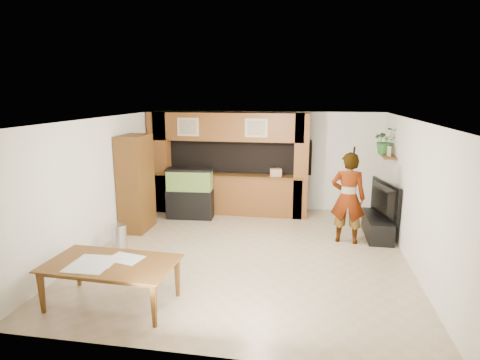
% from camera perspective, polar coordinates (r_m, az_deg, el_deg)
% --- Properties ---
extents(floor, '(6.50, 6.50, 0.00)m').
position_cam_1_polar(floor, '(8.04, 1.12, -10.19)').
color(floor, tan).
rests_on(floor, ground).
extents(ceiling, '(6.50, 6.50, 0.00)m').
position_cam_1_polar(ceiling, '(7.45, 1.20, 8.63)').
color(ceiling, white).
rests_on(ceiling, wall_back).
extents(wall_back, '(6.00, 0.00, 6.00)m').
position_cam_1_polar(wall_back, '(10.80, 3.75, 2.81)').
color(wall_back, white).
rests_on(wall_back, floor).
extents(wall_left, '(0.00, 6.50, 6.50)m').
position_cam_1_polar(wall_left, '(8.60, -19.00, -0.30)').
color(wall_left, white).
rests_on(wall_left, floor).
extents(wall_right, '(0.00, 6.50, 6.50)m').
position_cam_1_polar(wall_right, '(7.79, 23.54, -1.92)').
color(wall_right, white).
rests_on(wall_right, floor).
extents(partition, '(4.20, 0.99, 2.60)m').
position_cam_1_polar(partition, '(10.35, -1.85, 2.47)').
color(partition, brown).
rests_on(partition, floor).
extents(wall_clock, '(0.05, 0.25, 0.25)m').
position_cam_1_polar(wall_clock, '(9.36, -16.16, 4.59)').
color(wall_clock, black).
rests_on(wall_clock, wall_left).
extents(wall_shelf, '(0.25, 0.90, 0.04)m').
position_cam_1_polar(wall_shelf, '(9.56, 20.19, 3.26)').
color(wall_shelf, brown).
rests_on(wall_shelf, wall_right).
extents(pantry_cabinet, '(0.54, 0.89, 2.17)m').
position_cam_1_polar(pantry_cabinet, '(9.33, -14.58, -0.43)').
color(pantry_cabinet, brown).
rests_on(pantry_cabinet, floor).
extents(trash_can, '(0.29, 0.29, 0.53)m').
position_cam_1_polar(trash_can, '(8.37, -16.78, -7.88)').
color(trash_can, '#B2B2B7').
rests_on(trash_can, floor).
extents(aquarium, '(1.14, 0.43, 1.26)m').
position_cam_1_polar(aquarium, '(10.04, -7.13, -1.98)').
color(aquarium, black).
rests_on(aquarium, floor).
extents(tv_stand, '(0.50, 1.36, 0.45)m').
position_cam_1_polar(tv_stand, '(9.31, 18.92, -6.23)').
color(tv_stand, black).
rests_on(tv_stand, floor).
extents(television, '(0.49, 1.32, 0.76)m').
position_cam_1_polar(television, '(9.14, 19.18, -2.62)').
color(television, black).
rests_on(television, tv_stand).
extents(photo_frame, '(0.06, 0.17, 0.22)m').
position_cam_1_polar(photo_frame, '(9.38, 20.42, 3.88)').
color(photo_frame, tan).
rests_on(photo_frame, wall_shelf).
extents(potted_plant, '(0.63, 0.58, 0.60)m').
position_cam_1_polar(potted_plant, '(9.67, 19.99, 5.30)').
color(potted_plant, '#276227').
rests_on(potted_plant, wall_shelf).
extents(person, '(0.75, 0.55, 1.91)m').
position_cam_1_polar(person, '(8.56, 15.10, -2.47)').
color(person, '#90744F').
rests_on(person, floor).
extents(microphone, '(0.04, 0.11, 0.18)m').
position_cam_1_polar(microphone, '(8.22, 15.94, 4.03)').
color(microphone, black).
rests_on(microphone, person).
extents(dining_table, '(1.93, 1.13, 0.66)m').
position_cam_1_polar(dining_table, '(6.34, -17.89, -13.99)').
color(dining_table, brown).
rests_on(dining_table, floor).
extents(newspaper_a, '(0.61, 0.45, 0.01)m').
position_cam_1_polar(newspaper_a, '(6.35, -19.84, -10.77)').
color(newspaper_a, silver).
rests_on(newspaper_a, dining_table).
extents(newspaper_b, '(0.59, 0.43, 0.01)m').
position_cam_1_polar(newspaper_b, '(6.18, -20.96, -11.51)').
color(newspaper_b, silver).
rests_on(newspaper_b, dining_table).
extents(newspaper_c, '(0.56, 0.46, 0.01)m').
position_cam_1_polar(newspaper_c, '(6.30, -16.01, -10.68)').
color(newspaper_c, silver).
rests_on(newspaper_c, dining_table).
extents(counter_box, '(0.31, 0.23, 0.19)m').
position_cam_1_polar(counter_box, '(10.02, 5.12, 1.07)').
color(counter_box, tan).
rests_on(counter_box, partition).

